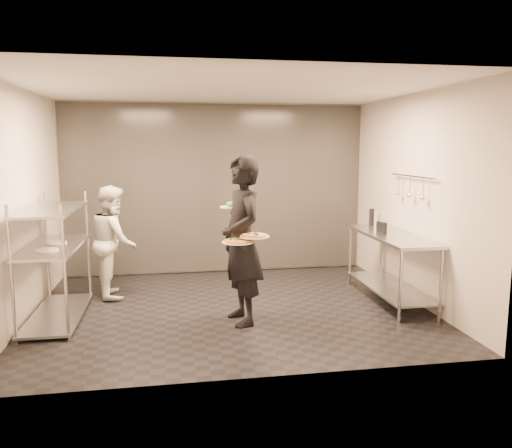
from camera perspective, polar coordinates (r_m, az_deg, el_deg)
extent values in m
cube|color=black|center=(6.60, -2.82, -9.62)|extent=(5.00, 4.00, 0.00)
cube|color=silver|center=(6.31, -3.01, 15.30)|extent=(5.00, 4.00, 0.00)
cube|color=#BBB5A8|center=(8.28, -4.54, 4.02)|extent=(5.00, 0.00, 2.80)
cube|color=#BBB5A8|center=(4.34, 0.19, -0.27)|extent=(5.00, 0.00, 2.80)
cube|color=#BBB5A8|center=(6.51, -25.36, 1.91)|extent=(0.00, 4.00, 2.80)
cube|color=#BBB5A8|center=(7.05, 17.74, 2.80)|extent=(0.00, 4.00, 2.80)
cube|color=white|center=(8.26, -4.52, 4.01)|extent=(4.90, 0.04, 2.74)
cylinder|color=#B3B6BA|center=(5.86, -26.19, -5.28)|extent=(0.04, 0.04, 1.50)
cylinder|color=#B3B6BA|center=(7.32, -22.81, -2.41)|extent=(0.04, 0.04, 1.50)
cylinder|color=#B3B6BA|center=(5.73, -21.00, -5.26)|extent=(0.04, 0.04, 1.50)
cylinder|color=#B3B6BA|center=(7.21, -18.63, -2.34)|extent=(0.04, 0.04, 1.50)
cube|color=#A2A7AB|center=(6.70, -21.67, -9.52)|extent=(0.60, 1.60, 0.03)
cube|color=#A2A7AB|center=(6.49, -22.09, -2.37)|extent=(0.60, 1.60, 0.03)
cube|color=#A2A7AB|center=(6.43, -22.32, 1.57)|extent=(0.60, 1.60, 0.03)
cylinder|color=white|center=(6.15, -22.80, -2.76)|extent=(0.26, 0.26, 0.01)
cylinder|color=white|center=(6.58, -21.92, -1.99)|extent=(0.26, 0.26, 0.01)
cylinder|color=#B3B6BA|center=(6.20, 16.19, -6.84)|extent=(0.04, 0.04, 0.90)
cylinder|color=#B3B6BA|center=(7.74, 10.66, -3.56)|extent=(0.04, 0.04, 0.90)
cylinder|color=#B3B6BA|center=(6.44, 20.38, -6.47)|extent=(0.04, 0.04, 0.90)
cylinder|color=#B3B6BA|center=(7.93, 14.20, -3.37)|extent=(0.04, 0.04, 0.90)
cube|color=#A2A7AB|center=(7.13, 14.98, -7.01)|extent=(0.57, 1.71, 0.03)
cube|color=#A2A7AB|center=(6.97, 15.21, -1.30)|extent=(0.60, 1.80, 0.04)
cylinder|color=#B3B6BA|center=(7.00, 17.42, 5.24)|extent=(0.02, 1.20, 0.02)
cylinder|color=#B3B6BA|center=(6.69, 18.57, 3.92)|extent=(0.01, 0.01, 0.22)
sphere|color=#B3B6BA|center=(6.70, 18.52, 2.82)|extent=(0.07, 0.07, 0.07)
cylinder|color=#B3B6BA|center=(7.00, 17.22, 4.18)|extent=(0.01, 0.01, 0.22)
sphere|color=#B3B6BA|center=(7.01, 17.18, 3.12)|extent=(0.07, 0.07, 0.07)
cylinder|color=#B3B6BA|center=(7.31, 15.99, 4.42)|extent=(0.01, 0.01, 0.22)
sphere|color=#B3B6BA|center=(7.32, 15.95, 3.40)|extent=(0.07, 0.07, 0.07)
imported|color=black|center=(5.87, -1.63, -1.90)|extent=(0.62, 0.81, 1.99)
imported|color=silver|center=(7.26, -15.95, -1.89)|extent=(0.70, 0.84, 1.56)
cylinder|color=white|center=(5.62, -2.11, -2.07)|extent=(0.36, 0.36, 0.01)
cylinder|color=#B89442|center=(5.62, -2.11, -1.95)|extent=(0.31, 0.31, 0.02)
cylinder|color=#B34A17|center=(5.62, -2.11, -1.85)|extent=(0.28, 0.28, 0.01)
sphere|color=#135514|center=(5.62, -2.11, -1.77)|extent=(0.04, 0.04, 0.04)
cylinder|color=white|center=(5.66, -0.16, -1.44)|extent=(0.34, 0.34, 0.01)
cylinder|color=#B89442|center=(5.65, -0.16, -1.32)|extent=(0.30, 0.30, 0.02)
cylinder|color=#B34A17|center=(5.65, -0.16, -1.22)|extent=(0.26, 0.26, 0.01)
sphere|color=#135514|center=(5.65, -0.16, -1.14)|extent=(0.04, 0.04, 0.04)
cylinder|color=white|center=(6.10, -2.82, 1.96)|extent=(0.28, 0.28, 0.01)
ellipsoid|color=#1C5F17|center=(6.10, -2.83, 2.28)|extent=(0.13, 0.13, 0.07)
cube|color=black|center=(6.99, 14.03, -0.39)|extent=(0.10, 0.23, 0.16)
cylinder|color=gray|center=(7.05, 13.67, 0.18)|extent=(0.08, 0.08, 0.28)
cylinder|color=gray|center=(7.58, 13.72, 0.42)|extent=(0.06, 0.06, 0.19)
cylinder|color=black|center=(7.69, 13.07, 0.79)|extent=(0.07, 0.07, 0.25)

